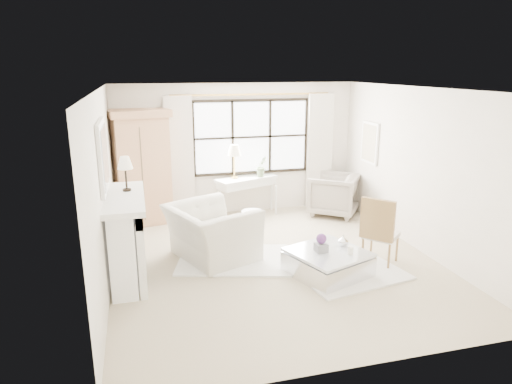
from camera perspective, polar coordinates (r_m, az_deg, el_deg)
floor at (r=7.37m, az=2.41°, el=-8.72°), size 5.50×5.50×0.00m
ceiling at (r=6.73m, az=2.68°, el=12.75°), size 5.50×5.50×0.00m
wall_back at (r=9.53m, az=-2.37°, el=5.35°), size 5.00×0.00×5.00m
wall_front at (r=4.50m, az=13.01°, el=-6.65°), size 5.00×0.00×5.00m
wall_left at (r=6.65m, az=-18.51°, el=0.14°), size 0.00×5.50×5.50m
wall_right at (r=8.02m, az=19.89°, el=2.52°), size 0.00×5.50×5.50m
window_pane at (r=9.54m, az=-0.59°, el=6.90°), size 2.40×0.02×1.50m
window_frame at (r=9.53m, az=-0.57°, el=6.89°), size 2.50×0.04×1.50m
curtain_rod at (r=9.39m, az=-0.51°, el=12.10°), size 3.30×0.04×0.04m
curtain_left at (r=9.28m, az=-9.50°, el=4.15°), size 0.55×0.10×2.47m
curtain_right at (r=9.99m, az=7.93°, el=5.02°), size 0.55×0.10×2.47m
fireplace at (r=6.84m, az=-16.12°, el=-5.41°), size 0.58×1.66×1.26m
mirror_frame at (r=6.54m, az=-18.61°, el=4.30°), size 0.05×1.15×0.95m
mirror_glass at (r=6.54m, az=-18.35°, el=4.32°), size 0.02×1.00×0.80m
art_frame at (r=9.39m, az=14.03°, el=5.99°), size 0.04×0.62×0.82m
art_canvas at (r=9.38m, az=13.93°, el=5.99°), size 0.01×0.52×0.72m
mantel_lamp at (r=6.82m, az=-16.06°, el=3.34°), size 0.22×0.22×0.51m
armoire at (r=9.10m, az=-14.10°, el=3.08°), size 1.24×0.92×2.24m
console_table at (r=9.54m, az=-1.17°, el=-0.49°), size 1.37×0.89×0.80m
console_lamp at (r=9.27m, az=-2.74°, el=5.11°), size 0.28×0.28×0.69m
orchid_plant at (r=9.45m, az=0.71°, el=3.22°), size 0.28×0.24×0.43m
side_table at (r=8.24m, az=-0.43°, el=-3.57°), size 0.40×0.40×0.51m
rug_left at (r=7.42m, az=-2.70°, el=-8.41°), size 2.04×1.68×0.03m
rug_right at (r=7.11m, az=11.59°, el=-9.85°), size 1.74×1.42×0.03m
club_armchair at (r=7.39m, az=-5.59°, el=-5.08°), size 1.59×1.68×0.87m
wingback_chair at (r=9.67m, az=9.68°, el=-0.30°), size 1.31×1.30×0.86m
french_chair at (r=7.47m, az=15.20°, el=-6.35°), size 0.68×0.68×1.08m
coffee_table at (r=6.95m, az=8.95°, el=-8.80°), size 1.29×1.29×0.38m
planter_box at (r=6.81m, az=8.13°, el=-6.88°), size 0.18×0.18×0.13m
planter_flowers at (r=6.76m, az=8.18°, el=-5.79°), size 0.15×0.15×0.15m
pillar_candle at (r=6.80m, az=11.72°, el=-7.15°), size 0.08×0.08×0.12m
coffee_vase at (r=7.08m, az=10.83°, el=-5.96°), size 0.20×0.20×0.17m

